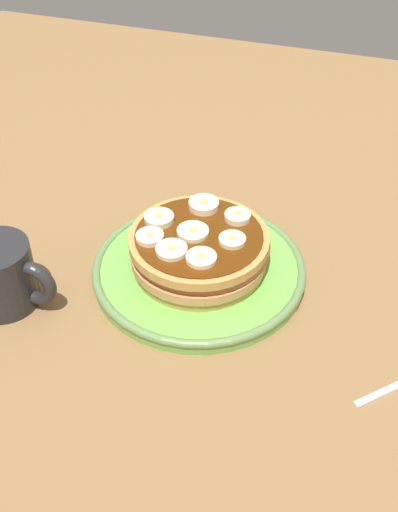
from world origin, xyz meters
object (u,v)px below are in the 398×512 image
at_px(banana_slice_1, 159,219).
at_px(coffee_mug, 2,275).
at_px(plate, 199,269).
at_px(banana_slice_0, 192,234).
at_px(pancake_stack, 199,250).
at_px(banana_slice_6, 172,250).
at_px(banana_slice_5, 204,205).
at_px(banana_slice_2, 150,237).
at_px(banana_slice_7, 201,258).
at_px(banana_slice_3, 237,217).
at_px(banana_slice_4, 232,242).

height_order(banana_slice_1, coffee_mug, coffee_mug).
height_order(plate, banana_slice_0, banana_slice_0).
xyz_separation_m(pancake_stack, banana_slice_6, (-0.02, -0.04, 0.02)).
distance_m(pancake_stack, banana_slice_1, 0.06).
bearing_deg(coffee_mug, banana_slice_6, 22.65).
relative_size(pancake_stack, banana_slice_0, 4.62).
distance_m(banana_slice_5, banana_slice_6, 0.09).
xyz_separation_m(banana_slice_2, banana_slice_7, (0.06, -0.02, -0.00)).
bearing_deg(banana_slice_0, banana_slice_3, 49.21).
height_order(banana_slice_0, banana_slice_6, same).
xyz_separation_m(pancake_stack, banana_slice_2, (-0.05, -0.02, 0.02)).
xyz_separation_m(banana_slice_5, coffee_mug, (-0.18, -0.16, -0.02)).
xyz_separation_m(pancake_stack, banana_slice_3, (0.03, 0.04, 0.03)).
xyz_separation_m(plate, pancake_stack, (0.00, 0.00, 0.03)).
bearing_deg(banana_slice_2, pancake_stack, 27.10).
distance_m(plate, banana_slice_0, 0.05).
xyz_separation_m(banana_slice_1, coffee_mug, (-0.14, -0.12, -0.02)).
distance_m(banana_slice_0, banana_slice_4, 0.05).
height_order(pancake_stack, banana_slice_4, banana_slice_4).
xyz_separation_m(pancake_stack, banana_slice_4, (0.04, -0.00, 0.02)).
relative_size(plate, banana_slice_5, 6.97).
bearing_deg(banana_slice_6, banana_slice_7, -4.19).
distance_m(banana_slice_3, banana_slice_6, 0.09).
bearing_deg(banana_slice_2, banana_slice_0, 25.29).
bearing_deg(banana_slice_4, banana_slice_5, 133.02).
bearing_deg(banana_slice_7, banana_slice_5, 106.41).
relative_size(banana_slice_1, banana_slice_3, 1.13).
bearing_deg(banana_slice_1, banana_slice_4, -7.86).
relative_size(plate, banana_slice_1, 7.28).
height_order(pancake_stack, banana_slice_1, banana_slice_1).
xyz_separation_m(banana_slice_0, coffee_mug, (-0.18, -0.10, -0.02)).
relative_size(plate, banana_slice_3, 8.23).
distance_m(banana_slice_1, banana_slice_6, 0.06).
height_order(banana_slice_0, banana_slice_7, same).
height_order(banana_slice_3, banana_slice_4, banana_slice_3).
bearing_deg(banana_slice_2, banana_slice_1, 93.74).
bearing_deg(banana_slice_0, coffee_mug, -150.28).
bearing_deg(banana_slice_5, banana_slice_7, -73.59).
height_order(banana_slice_0, banana_slice_5, banana_slice_5).
bearing_deg(coffee_mug, banana_slice_7, 18.50).
xyz_separation_m(banana_slice_2, banana_slice_5, (0.04, 0.07, 0.00)).
height_order(banana_slice_7, coffee_mug, coffee_mug).
bearing_deg(banana_slice_4, banana_slice_3, 97.44).
bearing_deg(plate, banana_slice_3, 52.07).
height_order(plate, banana_slice_5, banana_slice_5).
height_order(banana_slice_0, banana_slice_2, banana_slice_2).
bearing_deg(banana_slice_3, banana_slice_1, -159.17).
relative_size(banana_slice_1, banana_slice_6, 0.99).
height_order(pancake_stack, banana_slice_2, banana_slice_2).
distance_m(plate, banana_slice_7, 0.07).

